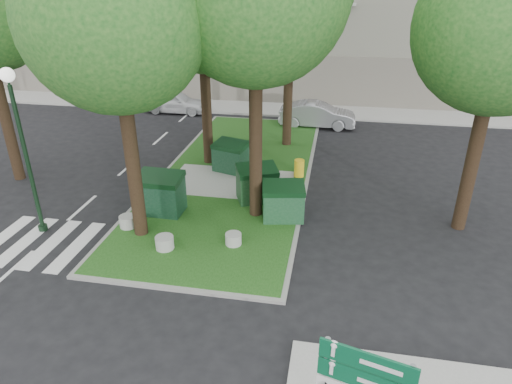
% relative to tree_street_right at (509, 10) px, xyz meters
% --- Properties ---
extents(ground, '(120.00, 120.00, 0.00)m').
position_rel_tree_street_right_xyz_m(ground, '(-9.09, -5.06, -6.98)').
color(ground, black).
rests_on(ground, ground).
extents(median_island, '(6.00, 16.00, 0.12)m').
position_rel_tree_street_right_xyz_m(median_island, '(-8.59, 2.94, -6.92)').
color(median_island, '#1D4914').
rests_on(median_island, ground).
extents(median_kerb, '(6.30, 16.30, 0.10)m').
position_rel_tree_street_right_xyz_m(median_kerb, '(-8.59, 2.94, -6.93)').
color(median_kerb, gray).
rests_on(median_kerb, ground).
extents(building_sidewalk, '(42.00, 3.00, 0.12)m').
position_rel_tree_street_right_xyz_m(building_sidewalk, '(-9.09, 13.44, -6.92)').
color(building_sidewalk, '#999993').
rests_on(building_sidewalk, ground).
extents(zebra_crossing, '(5.00, 3.00, 0.01)m').
position_rel_tree_street_right_xyz_m(zebra_crossing, '(-12.84, -3.56, -6.98)').
color(zebra_crossing, silver).
rests_on(zebra_crossing, ground).
extents(tree_street_right, '(5.00, 5.00, 10.06)m').
position_rel_tree_street_right_xyz_m(tree_street_right, '(0.00, 0.00, 0.00)').
color(tree_street_right, black).
rests_on(tree_street_right, ground).
extents(dumpster_a, '(1.62, 1.15, 1.49)m').
position_rel_tree_street_right_xyz_m(dumpster_a, '(-10.45, -1.01, -6.15)').
color(dumpster_a, '#0D321D').
rests_on(dumpster_a, median_island).
extents(dumpster_b, '(1.68, 1.39, 1.34)m').
position_rel_tree_street_right_xyz_m(dumpster_b, '(-8.85, 3.11, -6.22)').
color(dumpster_b, '#0F351E').
rests_on(dumpster_b, median_island).
extents(dumpster_c, '(1.77, 1.54, 1.38)m').
position_rel_tree_street_right_xyz_m(dumpster_c, '(-7.25, 0.56, -6.20)').
color(dumpster_c, '#0F3415').
rests_on(dumpster_c, median_island).
extents(dumpster_d, '(1.60, 1.25, 1.34)m').
position_rel_tree_street_right_xyz_m(dumpster_d, '(-6.09, -0.72, -6.22)').
color(dumpster_d, '#144121').
rests_on(dumpster_d, median_island).
extents(bollard_left, '(0.56, 0.56, 0.40)m').
position_rel_tree_street_right_xyz_m(bollard_left, '(-11.19, -2.26, -6.66)').
color(bollard_left, '#A1A19C').
rests_on(bollard_left, median_island).
extents(bollard_right, '(0.52, 0.52, 0.37)m').
position_rel_tree_street_right_xyz_m(bollard_right, '(-7.42, -2.69, -6.68)').
color(bollard_right, '#A5A5A0').
rests_on(bollard_right, median_island).
extents(bollard_mid, '(0.58, 0.58, 0.41)m').
position_rel_tree_street_right_xyz_m(bollard_mid, '(-9.48, -3.32, -6.66)').
color(bollard_mid, '#A1A29D').
rests_on(bollard_mid, median_island).
extents(litter_bin, '(0.42, 0.42, 0.73)m').
position_rel_tree_street_right_xyz_m(litter_bin, '(-5.89, 3.02, -6.50)').
color(litter_bin, yellow).
rests_on(litter_bin, median_island).
extents(street_lamp, '(0.43, 0.43, 5.45)m').
position_rel_tree_street_right_xyz_m(street_lamp, '(-14.04, -2.82, -3.55)').
color(street_lamp, black).
rests_on(street_lamp, ground).
extents(car_white, '(3.95, 1.60, 1.35)m').
position_rel_tree_street_right_xyz_m(car_white, '(-14.43, 11.79, -6.31)').
color(car_white, silver).
rests_on(car_white, ground).
extents(car_silver, '(4.25, 1.51, 1.40)m').
position_rel_tree_street_right_xyz_m(car_silver, '(-5.59, 10.44, -6.28)').
color(car_silver, gray).
rests_on(car_silver, ground).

